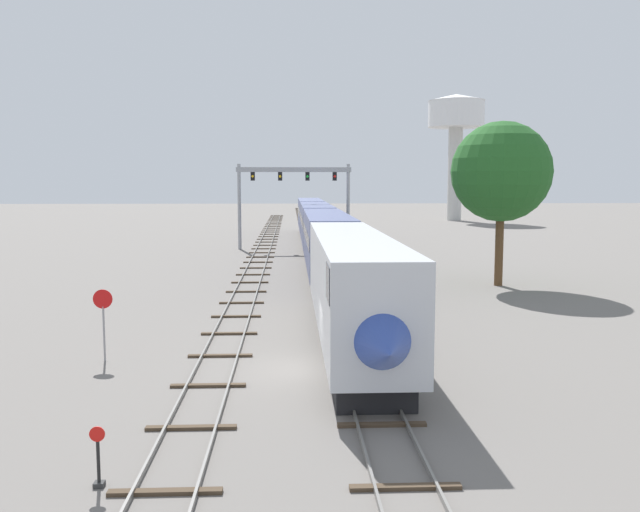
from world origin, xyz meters
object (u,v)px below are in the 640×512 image
(signal_gantry, at_px, (294,187))
(trackside_tree_left, at_px, (501,172))
(passenger_train, at_px, (320,233))
(stop_sign, at_px, (103,315))
(switch_stand, at_px, (98,466))
(water_tower, at_px, (456,121))

(signal_gantry, xyz_separation_m, trackside_tree_left, (13.87, -25.95, 1.22))
(passenger_train, bearing_deg, stop_sign, -107.04)
(switch_stand, bearing_deg, trackside_tree_left, 57.79)
(passenger_train, xyz_separation_m, stop_sign, (-10.00, -32.63, -0.73))
(passenger_train, height_order, signal_gantry, signal_gantry)
(signal_gantry, relative_size, switch_stand, 8.29)
(passenger_train, distance_m, switch_stand, 44.37)
(signal_gantry, bearing_deg, switch_stand, -94.98)
(passenger_train, relative_size, trackside_tree_left, 7.28)
(switch_stand, xyz_separation_m, stop_sign, (-2.90, 11.12, 1.35))
(passenger_train, relative_size, water_tower, 3.52)
(water_tower, distance_m, switch_stand, 114.89)
(passenger_train, relative_size, signal_gantry, 6.72)
(passenger_train, distance_m, signal_gantry, 12.75)
(passenger_train, relative_size, switch_stand, 55.66)
(water_tower, bearing_deg, passenger_train, -113.42)
(trackside_tree_left, bearing_deg, stop_sign, -139.30)
(passenger_train, height_order, trackside_tree_left, trackside_tree_left)
(water_tower, height_order, trackside_tree_left, water_tower)
(signal_gantry, bearing_deg, passenger_train, -79.31)
(water_tower, xyz_separation_m, trackside_tree_left, (-16.20, -78.28, -10.57))
(passenger_train, xyz_separation_m, switch_stand, (-7.10, -43.75, -2.08))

